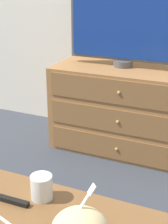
# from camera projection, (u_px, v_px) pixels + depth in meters

# --- Properties ---
(ground_plane) EXTENTS (12.00, 12.00, 0.00)m
(ground_plane) POSITION_uv_depth(u_px,v_px,m) (130.00, 132.00, 2.95)
(ground_plane) COLOR #383D47
(dresser) EXTENTS (1.12, 0.52, 0.63)m
(dresser) POSITION_uv_depth(u_px,v_px,m) (129.00, 110.00, 2.57)
(dresser) COLOR #9E6B3D
(dresser) RESTS_ON ground_plane
(tv) EXTENTS (0.82, 0.14, 0.62)m
(tv) POSITION_uv_depth(u_px,v_px,m) (125.00, 22.00, 2.39)
(tv) COLOR #515156
(tv) RESTS_ON dresser
(drink_cup) EXTENTS (0.08, 0.08, 0.10)m
(drink_cup) POSITION_uv_depth(u_px,v_px,m) (42.00, 188.00, 1.30)
(drink_cup) COLOR #9E6638
(drink_cup) RESTS_ON coffee_table
(remote_control) EXTENTS (0.16, 0.03, 0.02)m
(remote_control) POSITION_uv_depth(u_px,v_px,m) (10.00, 200.00, 1.28)
(remote_control) COLOR black
(remote_control) RESTS_ON coffee_table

